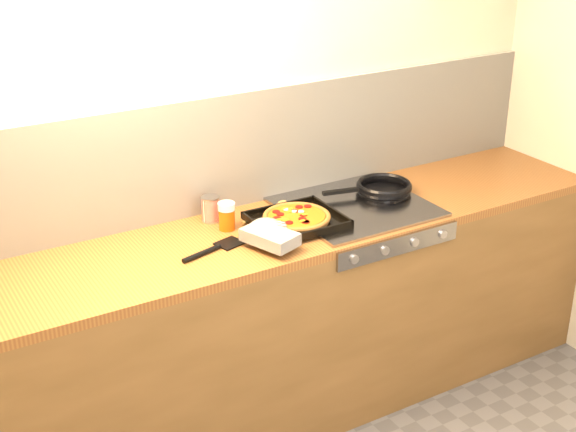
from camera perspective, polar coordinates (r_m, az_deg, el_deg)
room_shell at (r=3.39m, az=-4.12°, el=4.56°), size 3.20×3.20×3.20m
counter_run at (r=3.47m, az=-1.60°, el=-7.80°), size 3.20×0.62×0.90m
stovetop at (r=3.47m, az=4.81°, el=0.63°), size 0.60×0.56×0.02m
pizza_on_tray at (r=3.22m, az=0.03°, el=-0.48°), size 0.47×0.41×0.06m
frying_pan at (r=3.60m, az=6.75°, el=1.99°), size 0.44×0.30×0.04m
tomato_can at (r=3.33m, az=-5.52°, el=0.51°), size 0.09×0.09×0.11m
juice_glass at (r=3.25m, az=-4.39°, el=0.01°), size 0.09×0.09×0.12m
wooden_spoon at (r=3.42m, az=-1.35°, el=0.46°), size 0.29×0.14×0.02m
black_spatula at (r=3.09m, az=-5.32°, el=-2.36°), size 0.29×0.12×0.02m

